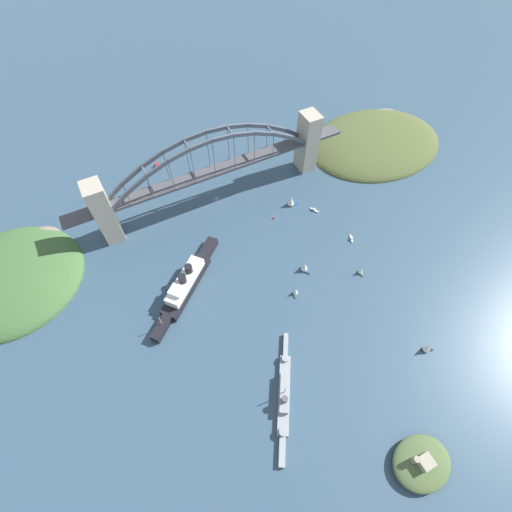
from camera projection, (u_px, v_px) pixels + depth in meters
name	position (u px, v px, depth m)	size (l,w,h in m)	color
ground_plane	(217.00, 198.00, 337.61)	(1400.00, 1400.00, 0.00)	#334C60
harbor_arch_bridge	(213.00, 173.00, 311.80)	(252.81, 18.52, 70.02)	#ADA38E
headland_west_shore	(375.00, 142.00, 383.65)	(144.39, 110.93, 23.29)	#4C562D
headland_east_shore	(13.00, 279.00, 287.91)	(112.01, 107.61, 27.76)	#3D6033
ocean_liner	(186.00, 283.00, 278.48)	(77.53, 68.24, 19.81)	black
naval_cruiser	(284.00, 395.00, 234.78)	(46.75, 72.49, 17.02)	gray
fort_island_mid_harbor	(422.00, 463.00, 211.72)	(35.72, 29.24, 13.32)	#4C6038
seaplane_taxiing_near_bridge	(158.00, 165.00, 360.09)	(7.75, 8.74, 5.03)	#B7B7B2
small_boat_0	(361.00, 271.00, 288.05)	(3.75, 6.58, 7.65)	#2D6B3D
small_boat_1	(314.00, 210.00, 328.26)	(4.85, 8.31, 2.33)	silver
small_boat_2	(351.00, 239.00, 309.64)	(4.29, 7.99, 2.52)	silver
small_boat_3	(291.00, 201.00, 328.45)	(10.48, 6.79, 11.81)	#234C8C
small_boat_4	(305.00, 267.00, 288.79)	(6.88, 9.55, 10.22)	#234C8C
small_boat_5	(428.00, 348.00, 250.78)	(8.34, 6.28, 10.12)	black
small_boat_6	(296.00, 291.00, 277.50)	(5.39, 6.77, 7.29)	#2D6B3D
channel_marker_buoy	(274.00, 218.00, 322.72)	(2.20, 2.20, 2.75)	red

